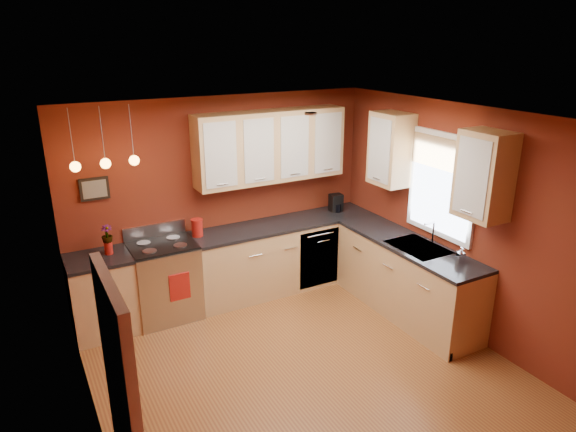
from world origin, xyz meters
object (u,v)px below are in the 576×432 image
gas_range (165,280)px  red_canister (197,228)px  sink (418,249)px  coffee_maker (336,203)px  soap_pump (461,255)px

gas_range → red_canister: 0.74m
gas_range → sink: 3.05m
red_canister → coffee_maker: bearing=-0.7°
red_canister → gas_range: bearing=-170.7°
coffee_maker → soap_pump: size_ratio=1.40×
sink → red_canister: 2.67m
gas_range → soap_pump: 3.45m
red_canister → coffee_maker: (2.03, -0.03, 0.00)m
soap_pump → red_canister: bearing=136.6°
soap_pump → sink: bearing=100.0°
gas_range → red_canister: bearing=9.3°
red_canister → sink: bearing=-36.2°
gas_range → sink: bearing=-29.8°
red_canister → coffee_maker: 2.03m
coffee_maker → soap_pump: coffee_maker is taller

